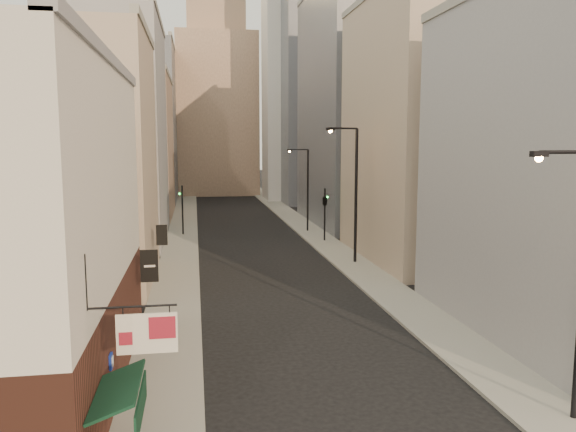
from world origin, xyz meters
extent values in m
cube|color=gray|center=(-6.50, 55.00, 0.07)|extent=(3.00, 140.00, 0.15)
cube|color=gray|center=(6.50, 55.00, 0.07)|extent=(3.00, 140.00, 0.15)
cube|color=#552C22|center=(-11.00, 9.00, 2.00)|extent=(6.00, 16.00, 4.00)
cube|color=silver|center=(-11.00, 9.00, 8.00)|extent=(6.00, 16.00, 8.00)
cube|color=gray|center=(-8.20, 9.00, 12.10)|extent=(0.60, 16.00, 0.40)
cylinder|color=black|center=(-6.90, 3.00, 4.90)|extent=(2.40, 0.06, 0.06)
cube|color=beige|center=(-6.50, 3.00, 4.15)|extent=(1.60, 0.06, 1.10)
cube|color=maroon|center=(-6.10, 3.00, 4.30)|extent=(0.70, 0.10, 0.60)
cube|color=maroon|center=(-7.05, 3.00, 4.05)|extent=(0.35, 0.10, 0.35)
cube|color=black|center=(-7.35, 3.20, 2.55)|extent=(1.25, 3.00, 0.52)
cube|color=black|center=(-6.75, 3.20, 2.05)|extent=(0.06, 3.00, 0.80)
cube|color=#132BA1|center=(-7.95, 6.20, 2.20)|extent=(0.08, 0.40, 0.50)
cube|color=black|center=(-7.30, 14.00, 3.60)|extent=(0.80, 0.08, 1.50)
cube|color=black|center=(-7.30, 24.00, 3.40)|extent=(0.70, 0.08, 1.30)
cube|color=tan|center=(-12.00, 26.00, 8.00)|extent=(8.00, 12.00, 16.00)
cube|color=gray|center=(-12.00, 42.00, 10.00)|extent=(8.00, 16.00, 20.00)
cube|color=#90705B|center=(-12.00, 60.00, 8.50)|extent=(8.00, 18.00, 17.00)
cube|color=gray|center=(-12.00, 80.00, 12.00)|extent=(8.00, 20.00, 24.00)
cube|color=gray|center=(12.00, 12.00, 8.00)|extent=(8.00, 16.00, 16.00)
cube|color=tan|center=(12.00, 30.00, 10.00)|extent=(8.00, 16.00, 20.00)
cube|color=gray|center=(12.00, 50.00, 13.00)|extent=(8.00, 20.00, 26.00)
cube|color=gray|center=(18.00, 78.00, 25.00)|extent=(20.00, 22.00, 50.00)
cube|color=#90705B|center=(-1.00, 92.00, 14.00)|extent=(14.00, 14.00, 28.00)
cube|color=#90705B|center=(-1.00, 92.00, 31.00)|extent=(10.00, 10.00, 6.00)
cube|color=silver|center=(10.00, 78.00, 17.00)|extent=(8.00, 8.00, 34.00)
cylinder|color=black|center=(6.08, 3.87, 8.90)|extent=(1.98, 0.37, 0.12)
cube|color=black|center=(5.10, 3.74, 8.85)|extent=(0.57, 0.29, 0.18)
sphere|color=#F9973E|center=(5.10, 3.74, 8.72)|extent=(0.24, 0.24, 0.24)
cylinder|color=black|center=(6.81, 28.95, 5.12)|extent=(0.23, 0.23, 10.23)
cylinder|color=black|center=(5.72, 28.62, 10.23)|extent=(2.22, 0.78, 0.14)
cube|color=black|center=(4.63, 28.30, 10.18)|extent=(0.67, 0.42, 0.20)
sphere|color=#F9973E|center=(4.63, 28.30, 10.03)|extent=(0.27, 0.27, 0.27)
cylinder|color=black|center=(6.27, 44.61, 4.25)|extent=(0.19, 0.19, 8.50)
cylinder|color=black|center=(5.33, 44.60, 8.50)|extent=(1.89, 0.14, 0.11)
cube|color=black|center=(4.38, 44.59, 8.45)|extent=(0.52, 0.21, 0.17)
sphere|color=#F9973E|center=(4.38, 44.59, 8.33)|extent=(0.23, 0.23, 0.23)
cylinder|color=black|center=(-6.44, 44.39, 2.50)|extent=(0.16, 0.16, 5.00)
imported|color=black|center=(-6.44, 44.39, 4.20)|extent=(0.36, 0.36, 1.03)
sphere|color=#19E533|center=(-6.69, 44.39, 4.20)|extent=(0.16, 0.16, 0.16)
cylinder|color=black|center=(6.67, 38.58, 2.50)|extent=(0.16, 0.16, 5.00)
imported|color=black|center=(6.67, 38.58, 4.20)|extent=(0.90, 0.90, 1.61)
sphere|color=#19E533|center=(6.92, 38.58, 4.20)|extent=(0.16, 0.16, 0.16)
camera|label=1|loc=(-5.16, -11.78, 9.17)|focal=35.00mm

